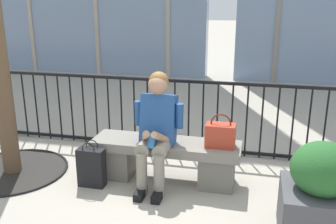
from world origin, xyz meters
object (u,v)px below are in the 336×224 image
(handbag_on_bench, at_px, (220,135))
(planter, at_px, (320,196))
(shopping_bag, at_px, (91,167))
(seated_person_with_phone, at_px, (157,127))
(stone_bench, at_px, (166,157))

(handbag_on_bench, distance_m, planter, 1.16)
(handbag_on_bench, xyz_separation_m, planter, (0.88, -0.73, -0.19))
(shopping_bag, xyz_separation_m, planter, (2.19, -0.41, 0.18))
(seated_person_with_phone, relative_size, planter, 1.43)
(planter, bearing_deg, handbag_on_bench, 140.58)
(stone_bench, bearing_deg, planter, -26.71)
(seated_person_with_phone, bearing_deg, planter, -21.67)
(seated_person_with_phone, height_order, planter, seated_person_with_phone)
(shopping_bag, height_order, planter, planter)
(handbag_on_bench, bearing_deg, seated_person_with_phone, -169.59)
(seated_person_with_phone, relative_size, shopping_bag, 2.39)
(seated_person_with_phone, bearing_deg, stone_bench, 62.83)
(handbag_on_bench, height_order, planter, planter)
(stone_bench, relative_size, shopping_bag, 3.16)
(handbag_on_bench, distance_m, shopping_bag, 1.39)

